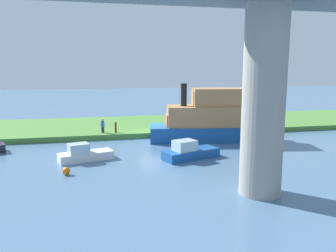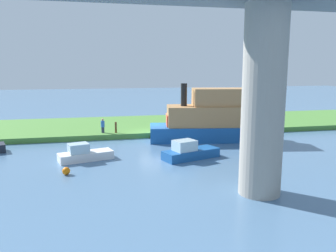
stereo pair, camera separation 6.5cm
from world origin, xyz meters
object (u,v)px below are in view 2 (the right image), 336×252
skiff_small (210,119)px  marker_buoy (66,171)px  mooring_post (116,127)px  houseboat_blue (189,152)px  person_on_bank (103,126)px  motorboat_white (84,154)px  bridge_pylon (263,102)px

skiff_small → marker_buoy: 14.87m
mooring_post → houseboat_blue: 10.03m
mooring_post → marker_buoy: mooring_post is taller
person_on_bank → houseboat_blue: 10.94m
houseboat_blue → motorboat_white: 7.74m
houseboat_blue → person_on_bank: bearing=-56.5°
person_on_bank → motorboat_white: 8.09m
bridge_pylon → houseboat_blue: size_ratio=2.15×
marker_buoy → bridge_pylon: bearing=151.7°
houseboat_blue → skiff_small: bearing=-121.5°
mooring_post → skiff_small: (-8.49, 2.78, 0.93)m
marker_buoy → person_on_bank: bearing=-103.4°
bridge_pylon → marker_buoy: (10.39, -5.60, -4.69)m
person_on_bank → marker_buoy: person_on_bank is taller
motorboat_white → marker_buoy: motorboat_white is taller
bridge_pylon → motorboat_white: 13.64m
bridge_pylon → motorboat_white: bridge_pylon is taller
bridge_pylon → marker_buoy: bearing=-28.3°
houseboat_blue → motorboat_white: bearing=-9.1°
motorboat_white → marker_buoy: (1.05, 3.27, -0.21)m
skiff_small → mooring_post: bearing=-18.1°
person_on_bank → marker_buoy: 11.51m
person_on_bank → mooring_post: 1.27m
mooring_post → motorboat_white: bearing=69.4°
houseboat_blue → bridge_pylon: bearing=102.5°
skiff_small → motorboat_white: bearing=22.9°
houseboat_blue → motorboat_white: houseboat_blue is taller
motorboat_white → mooring_post: bearing=-110.6°
motorboat_white → bridge_pylon: bearing=136.5°
bridge_pylon → skiff_small: bearing=-98.3°
skiff_small → person_on_bank: bearing=-17.7°
houseboat_blue → marker_buoy: bearing=13.2°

